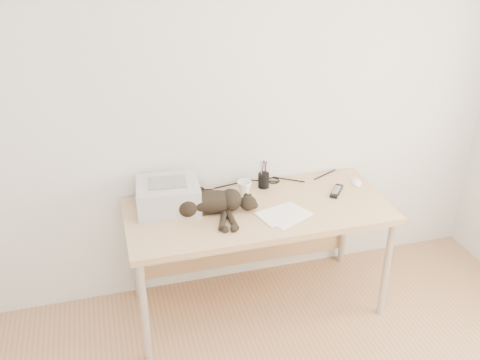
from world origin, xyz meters
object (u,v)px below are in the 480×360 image
object	(u,v)px
desk	(254,220)
printer	(168,195)
cat	(207,204)
mouse	(357,181)
pen_cup	(264,180)
mug	(244,188)

from	to	relation	value
desk	printer	xyz separation A→B (m)	(-0.52, 0.07, 0.22)
cat	mouse	size ratio (longest dim) A/B	6.03
desk	pen_cup	distance (m)	0.27
cat	mug	world-z (taller)	cat
pen_cup	mouse	size ratio (longest dim) A/B	1.69
mug	mouse	world-z (taller)	mug
pen_cup	mouse	xyz separation A→B (m)	(0.61, -0.11, -0.03)
cat	mug	xyz separation A→B (m)	(0.28, 0.17, -0.02)
desk	mug	xyz separation A→B (m)	(-0.03, 0.11, 0.18)
desk	mouse	world-z (taller)	mouse
mug	mouse	xyz separation A→B (m)	(0.75, -0.06, -0.03)
desk	cat	distance (m)	0.37
printer	pen_cup	world-z (taller)	pen_cup
printer	pen_cup	xyz separation A→B (m)	(0.63, 0.10, -0.03)
desk	printer	size ratio (longest dim) A/B	4.02
cat	mug	bearing A→B (deg)	39.74
mug	pen_cup	xyz separation A→B (m)	(0.14, 0.05, 0.01)
printer	mouse	world-z (taller)	printer
printer	mug	bearing A→B (deg)	5.28
cat	desk	bearing A→B (deg)	19.11
desk	mouse	xyz separation A→B (m)	(0.72, 0.05, 0.15)
mug	cat	bearing A→B (deg)	-147.75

